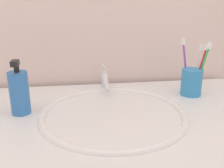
% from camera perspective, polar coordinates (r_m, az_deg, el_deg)
% --- Properties ---
extents(sink_basin, '(0.46, 0.46, 0.12)m').
position_cam_1_polar(sink_basin, '(0.82, 0.30, -9.44)').
color(sink_basin, white).
rests_on(sink_basin, vanity_counter).
extents(faucet, '(0.02, 0.14, 0.09)m').
position_cam_1_polar(faucet, '(0.99, -1.57, 0.95)').
color(faucet, silver).
rests_on(faucet, sink_basin).
extents(toothbrush_cup, '(0.08, 0.08, 0.10)m').
position_cam_1_polar(toothbrush_cup, '(0.99, 17.37, 0.41)').
color(toothbrush_cup, '#338CCC').
rests_on(toothbrush_cup, vanity_counter).
extents(toothbrush_green, '(0.05, 0.01, 0.19)m').
position_cam_1_polar(toothbrush_green, '(0.99, 19.73, 4.00)').
color(toothbrush_green, green).
rests_on(toothbrush_green, toothbrush_cup).
extents(toothbrush_purple, '(0.04, 0.04, 0.20)m').
position_cam_1_polar(toothbrush_purple, '(0.99, 16.06, 4.65)').
color(toothbrush_purple, purple).
rests_on(toothbrush_purple, toothbrush_cup).
extents(toothbrush_red, '(0.05, 0.01, 0.19)m').
position_cam_1_polar(toothbrush_red, '(0.99, 19.26, 3.90)').
color(toothbrush_red, red).
rests_on(toothbrush_red, toothbrush_cup).
extents(toothbrush_white, '(0.04, 0.02, 0.18)m').
position_cam_1_polar(toothbrush_white, '(1.00, 18.60, 3.98)').
color(toothbrush_white, white).
rests_on(toothbrush_white, toothbrush_cup).
extents(soap_dispenser, '(0.06, 0.06, 0.17)m').
position_cam_1_polar(soap_dispenser, '(0.84, -20.07, -1.72)').
color(soap_dispenser, '#3372BF').
rests_on(soap_dispenser, vanity_counter).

